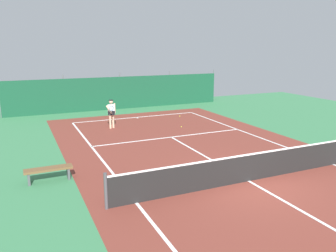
{
  "coord_description": "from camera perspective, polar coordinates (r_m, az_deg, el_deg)",
  "views": [
    {
      "loc": [
        -7.06,
        -8.84,
        4.55
      ],
      "look_at": [
        -0.67,
        5.3,
        0.9
      ],
      "focal_mm": 36.07,
      "sensor_mm": 36.0,
      "label": 1
    }
  ],
  "objects": [
    {
      "name": "ground_plane",
      "position": [
        12.2,
        13.43,
        -9.05
      ],
      "size": [
        36.0,
        36.0,
        0.0
      ],
      "primitive_type": "plane",
      "color": "#387A4C"
    },
    {
      "name": "court_surface",
      "position": [
        12.2,
        13.43,
        -9.04
      ],
      "size": [
        11.02,
        26.6,
        0.01
      ],
      "color": "brown",
      "rests_on": "ground"
    },
    {
      "name": "tennis_net",
      "position": [
        12.02,
        13.56,
        -6.8
      ],
      "size": [
        10.12,
        0.1,
        1.1
      ],
      "color": "black",
      "rests_on": "ground"
    },
    {
      "name": "back_fence",
      "position": [
        26.03,
        -8.31,
        4.52
      ],
      "size": [
        16.3,
        0.98,
        2.7
      ],
      "color": "#14472D",
      "rests_on": "ground"
    },
    {
      "name": "tennis_player",
      "position": [
        19.42,
        -9.54,
        2.4
      ],
      "size": [
        0.57,
        0.82,
        1.64
      ],
      "rotation": [
        0.0,
        0.0,
        3.48
      ],
      "color": "#D8AD8C",
      "rests_on": "ground"
    },
    {
      "name": "tennis_ball_near_player",
      "position": [
        19.58,
        2.28,
        -0.12
      ],
      "size": [
        0.07,
        0.07,
        0.07
      ],
      "primitive_type": "sphere",
      "color": "#CCDB33",
      "rests_on": "ground"
    },
    {
      "name": "tennis_ball_midcourt",
      "position": [
        22.56,
        2.01,
        1.68
      ],
      "size": [
        0.07,
        0.07,
        0.07
      ],
      "primitive_type": "sphere",
      "color": "#CCDB33",
      "rests_on": "ground"
    },
    {
      "name": "tennis_ball_by_sideline",
      "position": [
        14.3,
        14.06,
        -5.59
      ],
      "size": [
        0.07,
        0.07,
        0.07
      ],
      "primitive_type": "sphere",
      "color": "#CCDB33",
      "rests_on": "ground"
    },
    {
      "name": "parked_car",
      "position": [
        29.82,
        -2.29,
        6.08
      ],
      "size": [
        2.4,
        4.39,
        1.68
      ],
      "rotation": [
        0.0,
        0.0,
        3.26
      ],
      "color": "maroon",
      "rests_on": "ground"
    },
    {
      "name": "courtside_bench",
      "position": [
        12.44,
        -19.54,
        -7.18
      ],
      "size": [
        1.6,
        0.4,
        0.49
      ],
      "color": "brown",
      "rests_on": "ground"
    }
  ]
}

